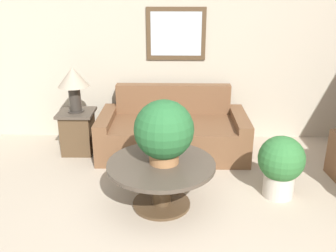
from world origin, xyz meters
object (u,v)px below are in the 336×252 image
Objects in this scene: table_lamp at (73,81)px; potted_plant_on_table at (164,131)px; coffee_table at (161,175)px; potted_plant_floor at (281,164)px; side_table at (78,131)px; couch_main at (173,133)px.

table_lamp is 0.92× the size of potted_plant_on_table.
potted_plant_floor reaches higher than coffee_table.
side_table is 0.85× the size of potted_plant_floor.
coffee_table is at bearing -48.01° from side_table.
potted_plant_on_table is (0.03, 0.01, 0.47)m from coffee_table.
side_table is at bearing -90.00° from table_lamp.
potted_plant_on_table reaches higher than coffee_table.
potted_plant_floor is (1.15, -1.10, 0.10)m from couch_main.
potted_plant_floor is (2.43, -1.08, 0.08)m from side_table.
potted_plant_floor is (1.23, 0.21, -0.44)m from potted_plant_on_table.
table_lamp reaches higher than potted_plant_floor.
potted_plant_on_table is (1.20, -1.29, -0.17)m from table_lamp.
table_lamp is 1.77m from potted_plant_on_table.
side_table is 0.70m from table_lamp.
side_table is 2.66m from potted_plant_floor.
table_lamp is (-1.28, -0.02, 0.72)m from couch_main.
potted_plant_on_table is at bearing -170.37° from potted_plant_floor.
side_table is 0.98× the size of table_lamp.
table_lamp reaches higher than coffee_table.
potted_plant_floor is at bearing -43.73° from couch_main.
table_lamp is 0.87× the size of potted_plant_floor.
potted_plant_on_table is at bearing -47.03° from side_table.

